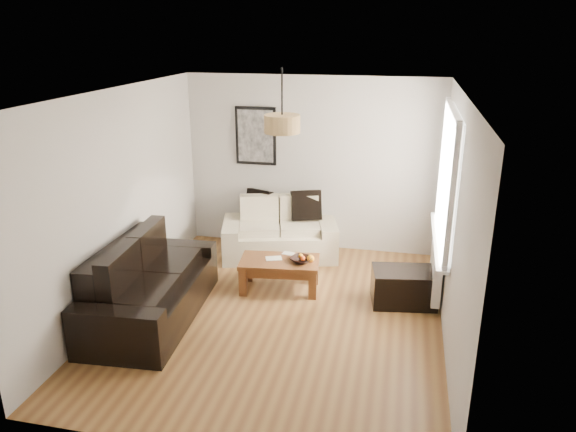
% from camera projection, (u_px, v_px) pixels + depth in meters
% --- Properties ---
extents(floor, '(4.50, 4.50, 0.00)m').
position_uv_depth(floor, '(277.00, 316.00, 6.41)').
color(floor, brown).
rests_on(floor, ground).
extents(ceiling, '(3.80, 4.50, 0.00)m').
position_uv_depth(ceiling, '(275.00, 93.00, 5.55)').
color(ceiling, white).
rests_on(ceiling, floor).
extents(wall_back, '(3.80, 0.04, 2.60)m').
position_uv_depth(wall_back, '(312.00, 165.00, 8.05)').
color(wall_back, silver).
rests_on(wall_back, floor).
extents(wall_front, '(3.80, 0.04, 2.60)m').
position_uv_depth(wall_front, '(203.00, 311.00, 3.90)').
color(wall_front, silver).
rests_on(wall_front, floor).
extents(wall_left, '(0.04, 4.50, 2.60)m').
position_uv_depth(wall_left, '(120.00, 201.00, 6.36)').
color(wall_left, silver).
rests_on(wall_left, floor).
extents(wall_right, '(0.04, 4.50, 2.60)m').
position_uv_depth(wall_right, '(454.00, 225.00, 5.59)').
color(wall_right, silver).
rests_on(wall_right, floor).
extents(window_bay, '(0.14, 1.90, 1.60)m').
position_uv_depth(window_bay, '(449.00, 177.00, 6.24)').
color(window_bay, white).
rests_on(window_bay, wall_right).
extents(radiator, '(0.10, 0.90, 0.52)m').
position_uv_depth(radiator, '(436.00, 273.00, 6.65)').
color(radiator, white).
rests_on(radiator, wall_right).
extents(poster, '(0.62, 0.04, 0.87)m').
position_uv_depth(poster, '(256.00, 136.00, 8.06)').
color(poster, black).
rests_on(poster, wall_back).
extents(pendant_shade, '(0.40, 0.40, 0.20)m').
position_uv_depth(pendant_shade, '(282.00, 124.00, 5.95)').
color(pendant_shade, tan).
rests_on(pendant_shade, ceiling).
extents(loveseat_cream, '(1.83, 1.30, 0.82)m').
position_uv_depth(loveseat_cream, '(280.00, 229.00, 7.99)').
color(loveseat_cream, '#C1B99B').
rests_on(loveseat_cream, floor).
extents(sofa_leather, '(1.13, 2.12, 0.89)m').
position_uv_depth(sofa_leather, '(150.00, 282.00, 6.25)').
color(sofa_leather, black).
rests_on(sofa_leather, floor).
extents(coffee_table, '(1.07, 0.66, 0.41)m').
position_uv_depth(coffee_table, '(280.00, 274.00, 7.00)').
color(coffee_table, brown).
rests_on(coffee_table, floor).
extents(ottoman, '(0.84, 0.61, 0.44)m').
position_uv_depth(ottoman, '(404.00, 287.00, 6.63)').
color(ottoman, black).
rests_on(ottoman, floor).
extents(cushion_left, '(0.42, 0.26, 0.40)m').
position_uv_depth(cushion_left, '(259.00, 203.00, 8.15)').
color(cushion_left, black).
rests_on(cushion_left, loveseat_cream).
extents(cushion_right, '(0.46, 0.29, 0.44)m').
position_uv_depth(cushion_right, '(306.00, 205.00, 7.99)').
color(cushion_right, black).
rests_on(cushion_right, loveseat_cream).
extents(fruit_bowl, '(0.35, 0.35, 0.07)m').
position_uv_depth(fruit_bowl, '(301.00, 260.00, 6.85)').
color(fruit_bowl, black).
rests_on(fruit_bowl, coffee_table).
extents(orange_a, '(0.08, 0.08, 0.07)m').
position_uv_depth(orange_a, '(303.00, 258.00, 6.88)').
color(orange_a, '#E04812').
rests_on(orange_a, fruit_bowl).
extents(orange_b, '(0.10, 0.10, 0.09)m').
position_uv_depth(orange_b, '(311.00, 259.00, 6.87)').
color(orange_b, orange).
rests_on(orange_b, fruit_bowl).
extents(orange_c, '(0.07, 0.07, 0.06)m').
position_uv_depth(orange_c, '(301.00, 256.00, 6.95)').
color(orange_c, '#FF9F15').
rests_on(orange_c, fruit_bowl).
extents(papers, '(0.24, 0.20, 0.01)m').
position_uv_depth(papers, '(274.00, 258.00, 6.97)').
color(papers, beige).
rests_on(papers, coffee_table).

